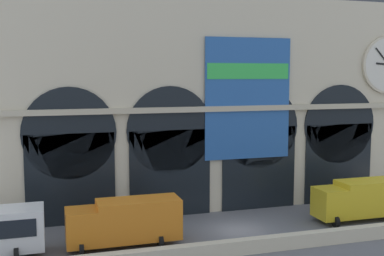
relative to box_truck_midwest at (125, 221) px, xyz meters
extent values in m
plane|color=slate|center=(8.44, 0.84, -1.70)|extent=(200.00, 200.00, 0.00)
cube|color=beige|center=(8.44, -3.54, -1.23)|extent=(90.00, 0.70, 0.94)
cube|color=beige|center=(8.44, 8.40, 7.18)|extent=(40.30, 5.12, 17.76)
cube|color=black|center=(-3.18, 5.79, 1.80)|extent=(6.63, 0.20, 7.00)
cylinder|color=black|center=(-3.18, 5.79, 5.30)|extent=(6.97, 0.20, 6.97)
cube|color=black|center=(4.57, 5.79, 1.80)|extent=(6.63, 0.20, 7.00)
cylinder|color=black|center=(4.57, 5.79, 5.30)|extent=(6.97, 0.20, 6.97)
cube|color=black|center=(12.32, 5.79, 1.80)|extent=(6.63, 0.20, 7.00)
cylinder|color=black|center=(12.32, 5.79, 5.30)|extent=(6.97, 0.20, 6.97)
cube|color=black|center=(20.07, 5.79, 1.80)|extent=(6.63, 0.20, 7.00)
cylinder|color=black|center=(20.07, 5.79, 5.30)|extent=(6.97, 0.20, 6.97)
cube|color=black|center=(24.10, 5.51, 10.62)|extent=(1.33, 0.04, 0.27)
cube|color=black|center=(24.04, 5.49, 11.29)|extent=(1.51, 0.04, 1.53)
cube|color=#2659A5|center=(11.18, 5.67, 7.70)|extent=(7.49, 0.12, 9.97)
cube|color=green|center=(11.18, 5.59, 9.96)|extent=(7.19, 0.04, 1.29)
cube|color=#C0B49A|center=(8.44, 5.69, 6.91)|extent=(40.30, 0.50, 0.44)
cylinder|color=black|center=(-6.79, -0.94, -1.20)|extent=(0.28, 1.00, 1.00)
cylinder|color=black|center=(-6.79, 1.31, -1.20)|extent=(0.28, 1.00, 1.00)
cube|color=orange|center=(-2.86, 0.00, -0.13)|extent=(2.00, 2.30, 2.30)
cube|color=orange|center=(0.89, 0.00, 0.07)|extent=(5.50, 2.30, 2.70)
cylinder|color=black|center=(-2.96, -1.03, -1.28)|extent=(0.28, 0.84, 0.84)
cylinder|color=black|center=(-2.96, 1.04, -1.28)|extent=(0.28, 0.84, 0.84)
cylinder|color=black|center=(2.14, -1.03, -1.28)|extent=(0.28, 0.84, 0.84)
cylinder|color=black|center=(2.14, 1.04, -1.28)|extent=(0.28, 0.84, 0.84)
cube|color=gold|center=(15.79, 0.43, -0.13)|extent=(2.00, 2.30, 2.30)
cube|color=gold|center=(19.54, 0.43, 0.07)|extent=(5.50, 2.30, 2.70)
cylinder|color=black|center=(15.69, -0.61, -1.28)|extent=(0.28, 0.84, 0.84)
cylinder|color=black|center=(15.69, 1.46, -1.28)|extent=(0.28, 0.84, 0.84)
cylinder|color=black|center=(20.79, 1.46, -1.28)|extent=(0.28, 0.84, 0.84)
camera|label=1|loc=(-4.78, -30.85, 9.65)|focal=44.89mm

